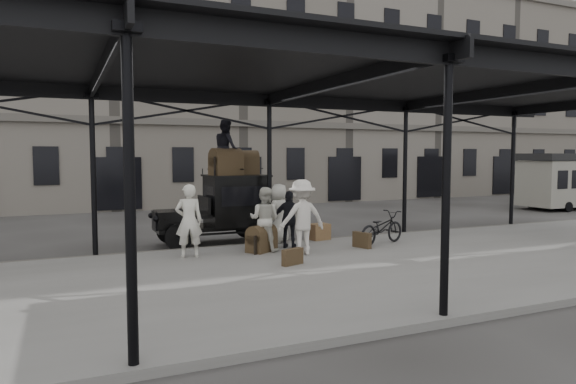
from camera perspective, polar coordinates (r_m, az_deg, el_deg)
name	(u,v)px	position (r m, az deg, el deg)	size (l,w,h in m)	color
ground	(297,259)	(13.99, 1.03, -7.46)	(120.00, 120.00, 0.00)	#383533
platform	(333,272)	(12.23, 5.03, -8.82)	(28.00, 8.00, 0.15)	slate
canopy	(328,78)	(12.29, 4.52, 12.48)	(22.50, 9.00, 4.74)	black
building_frontage	(167,82)	(31.24, -13.32, 11.76)	(64.00, 8.00, 14.00)	slate
taxi	(227,206)	(16.39, -6.84, -1.51)	(3.65, 1.55, 2.18)	black
porter_left	(189,221)	(13.56, -10.96, -3.16)	(0.70, 0.46, 1.91)	silver
porter_midleft	(264,219)	(14.23, -2.64, -3.02)	(0.86, 0.67, 1.78)	beige
porter_centre	(279,213)	(15.54, -0.99, -2.38)	(0.87, 0.57, 1.79)	beige
porter_official	(290,219)	(14.66, 0.19, -3.07)	(0.96, 0.40, 1.64)	black
porter_right	(302,217)	(13.69, 1.55, -2.81)	(1.30, 0.75, 2.01)	silver
bicycle	(382,228)	(15.57, 10.37, -3.93)	(0.65, 1.87, 0.98)	black
porter_roof	(226,147)	(16.20, -6.90, 4.94)	(0.84, 0.66, 1.73)	black
steamer_trunk_roof_near	(226,164)	(16.05, -6.89, 3.11)	(0.95, 0.58, 0.70)	#4C3723
steamer_trunk_roof_far	(244,164)	(16.71, -4.88, 3.08)	(0.88, 0.54, 0.65)	#4C3723
steamer_trunk_platform	(262,240)	(14.23, -2.96, -5.39)	(0.84, 0.51, 0.61)	#4C3723
wicker_hamper	(319,232)	(16.20, 3.49, -4.42)	(0.60, 0.45, 0.50)	olive
suitcase_upright	(362,240)	(14.92, 8.21, -5.30)	(0.15, 0.60, 0.45)	#4C3723
suitcase_flat	(293,257)	(12.52, 0.51, -7.21)	(0.60, 0.15, 0.40)	#4C3723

